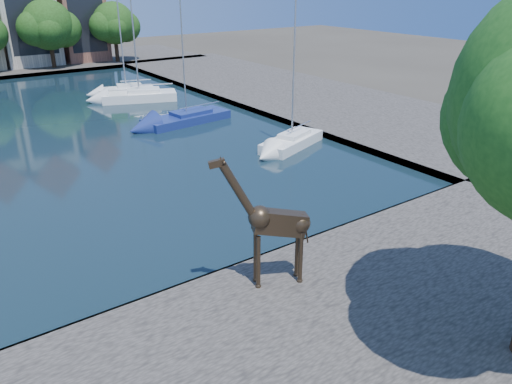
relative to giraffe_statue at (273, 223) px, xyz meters
The scene contains 11 objects.
ground 4.98m from the giraffe_statue, 153.45° to the left, with size 160.00×160.00×0.00m, color #38332B.
water_basin 26.23m from the giraffe_statue, 98.02° to the left, with size 38.00×50.00×0.08m, color black.
right_quay 33.61m from the giraffe_statue, 50.39° to the left, with size 14.00×52.00×0.50m, color #544F49.
townhouse_east_end 59.06m from the giraffe_statue, 78.88° to the left, with size 5.44×9.18×14.43m.
far_tree_east 52.76m from the giraffe_statue, 82.95° to the left, with size 7.54×5.80×7.84m.
far_tree_far_east 54.32m from the giraffe_statue, 74.55° to the left, with size 6.76×5.20×7.36m.
giraffe_statue is the anchor object (origin of this frame).
sailboat_right_a 17.09m from the giraffe_statue, 48.49° to the left, with size 5.68×3.61×10.30m.
sailboat_right_b 23.83m from the giraffe_statue, 69.35° to the left, with size 7.18×3.22×10.71m.
sailboat_right_c 32.53m from the giraffe_statue, 75.07° to the left, with size 7.00×4.51×12.11m.
sailboat_right_d 35.60m from the giraffe_statue, 76.39° to the left, with size 5.49×3.09×8.68m.
Camera 1 is at (-5.61, -13.89, 10.58)m, focal length 35.00 mm.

